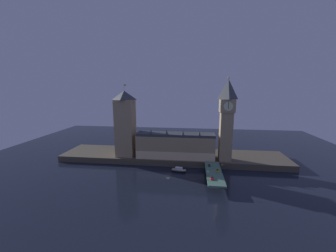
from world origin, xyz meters
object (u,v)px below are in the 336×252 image
car_northbound_trail (212,178)px  boat_upstream (179,170)px  clock_tower (227,117)px  car_southbound_trail (217,170)px  street_lamp_mid (222,167)px  car_northbound_lead (209,165)px  victoria_tower (125,124)px  street_lamp_near (208,174)px  pedestrian_near_rail (208,175)px

car_northbound_trail → boat_upstream: 36.44m
clock_tower → car_southbound_trail: (-9.65, -29.40, -37.95)m
boat_upstream → car_northbound_trail: bearing=-44.8°
street_lamp_mid → boat_upstream: (-34.06, 12.96, -9.39)m
car_northbound_lead → victoria_tower: bearing=164.3°
car_southbound_trail → car_northbound_lead: bearing=117.7°
clock_tower → street_lamp_near: clock_tower is taller
clock_tower → car_southbound_trail: 48.97m
victoria_tower → boat_upstream: (53.27, -21.94, -35.63)m
victoria_tower → pedestrian_near_rail: bearing=-29.8°
car_northbound_lead → street_lamp_near: street_lamp_near is taller
clock_tower → car_southbound_trail: bearing=-108.2°
car_northbound_lead → boat_upstream: size_ratio=0.30×
car_northbound_trail → car_northbound_lead: bearing=90.0°
pedestrian_near_rail → street_lamp_near: bearing=-93.8°
street_lamp_near → street_lamp_mid: (11.64, 14.72, -0.14)m
street_lamp_near → boat_upstream: 36.87m
car_northbound_trail → pedestrian_near_rail: bearing=126.8°
car_northbound_lead → car_northbound_trail: size_ratio=0.90×
street_lamp_near → street_lamp_mid: bearing=51.7°
car_southbound_trail → boat_upstream: car_southbound_trail is taller
clock_tower → boat_upstream: bearing=-155.0°
victoria_tower → street_lamp_mid: 97.64m
boat_upstream → pedestrian_near_rail: bearing=-43.6°
car_southbound_trail → street_lamp_near: street_lamp_near is taller
car_southbound_trail → boat_upstream: 33.19m
pedestrian_near_rail → car_northbound_lead: bearing=82.8°
clock_tower → car_northbound_trail: clock_tower is taller
car_northbound_lead → clock_tower: bearing=51.7°
car_northbound_trail → victoria_tower: bearing=149.0°
clock_tower → boat_upstream: (-40.60, -18.90, -43.73)m
victoria_tower → car_northbound_trail: size_ratio=14.73×
clock_tower → pedestrian_near_rail: (-17.77, -40.61, -37.65)m
car_northbound_lead → boat_upstream: (-25.53, 0.19, -5.77)m
street_lamp_near → victoria_tower: bearing=146.8°
car_northbound_lead → car_northbound_trail: 25.14m
victoria_tower → street_lamp_near: bearing=-33.2°
clock_tower → car_northbound_trail: bearing=-108.8°
victoria_tower → street_lamp_near: (75.69, -49.62, -26.10)m
street_lamp_mid → car_southbound_trail: bearing=141.7°
car_northbound_trail → street_lamp_mid: street_lamp_mid is taller
pedestrian_near_rail → boat_upstream: size_ratio=0.12×
car_northbound_lead → car_northbound_trail: car_northbound_trail is taller
car_northbound_lead → street_lamp_near: bearing=-96.5°
car_northbound_lead → pedestrian_near_rail: pedestrian_near_rail is taller
car_northbound_lead → street_lamp_mid: 15.77m
pedestrian_near_rail → street_lamp_near: (-0.40, -5.96, 3.45)m
street_lamp_near → car_northbound_trail: bearing=37.0°
pedestrian_near_rail → street_lamp_mid: 14.63m
boat_upstream → victoria_tower: bearing=157.6°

